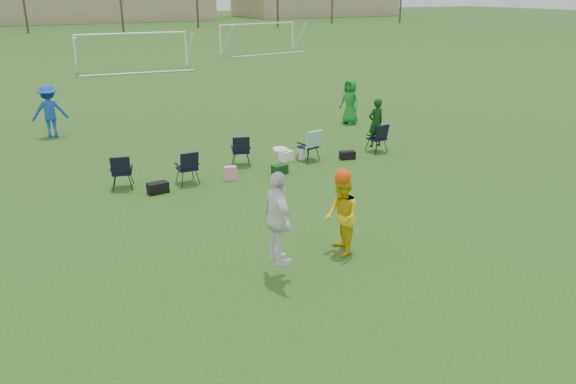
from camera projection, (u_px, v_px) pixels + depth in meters
ground at (327, 310)px, 9.72m from camera, size 260.00×260.00×0.00m
fielder_blue at (49, 111)px, 20.70m from camera, size 1.28×0.77×1.94m
fielder_green_far at (350, 101)px, 22.79m from camera, size 0.82×1.03×1.83m
center_contest at (312, 217)px, 10.92m from camera, size 2.33×1.44×2.59m
sideline_setup at (277, 149)px, 17.45m from camera, size 9.17×1.93×1.80m
goal_mid at (132, 41)px, 37.50m from camera, size 7.40×0.63×2.46m
goal_right at (258, 30)px, 47.68m from camera, size 7.35×1.14×2.46m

